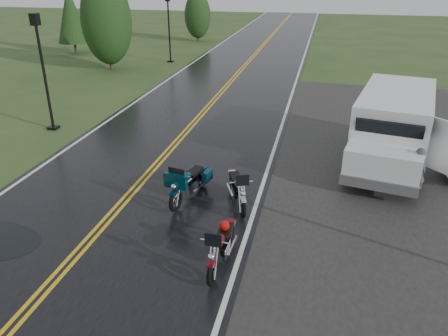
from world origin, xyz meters
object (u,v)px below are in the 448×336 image
motorcycle_teal (175,192)px  lamp_post_far_left (169,29)px  motorcycle_silver (243,199)px  lamp_post_near_left (44,73)px  motorcycle_red (212,263)px  van_white (353,145)px  person_at_van (416,173)px

motorcycle_teal → lamp_post_far_left: size_ratio=0.47×
motorcycle_silver → lamp_post_near_left: lamp_post_near_left is taller
motorcycle_red → motorcycle_silver: bearing=89.7°
motorcycle_red → lamp_post_near_left: bearing=139.7°
motorcycle_red → motorcycle_silver: motorcycle_silver is taller
van_white → person_at_van: (1.81, -0.68, -0.47)m
van_white → lamp_post_near_left: lamp_post_near_left is taller
motorcycle_red → van_white: bearing=65.1°
lamp_post_near_left → motorcycle_red: bearing=-42.3°
lamp_post_far_left → motorcycle_red: bearing=-68.8°
motorcycle_teal → motorcycle_silver: motorcycle_teal is taller
motorcycle_red → lamp_post_far_left: size_ratio=0.44×
motorcycle_silver → person_at_van: person_at_van is taller
lamp_post_far_left → motorcycle_silver: bearing=-65.8°
motorcycle_red → motorcycle_teal: 3.27m
motorcycle_silver → van_white: 4.26m
van_white → lamp_post_far_left: size_ratio=1.38×
person_at_van → motorcycle_teal: bearing=10.5°
motorcycle_teal → motorcycle_red: bearing=-46.4°
motorcycle_red → lamp_post_near_left: 12.34m
motorcycle_red → van_white: size_ratio=0.32×
motorcycle_teal → person_at_van: 7.02m
motorcycle_red → person_at_van: person_at_van is taller
motorcycle_red → lamp_post_near_left: (-9.03, 8.23, 1.76)m
motorcycle_silver → lamp_post_near_left: size_ratio=0.43×
person_at_van → motorcycle_silver: bearing=16.8°
motorcycle_teal → van_white: 5.73m
motorcycle_red → lamp_post_far_left: (-8.90, 22.93, 1.70)m
motorcycle_teal → lamp_post_near_left: lamp_post_near_left is taller
van_white → lamp_post_near_left: size_ratio=1.35×
motorcycle_red → van_white: (3.01, 5.91, 0.65)m
lamp_post_far_left → van_white: bearing=-55.0°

